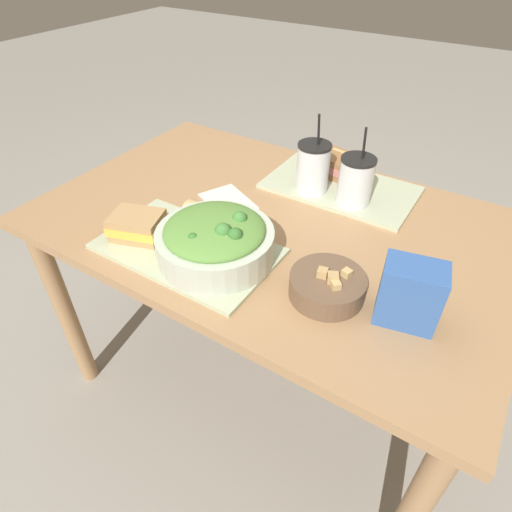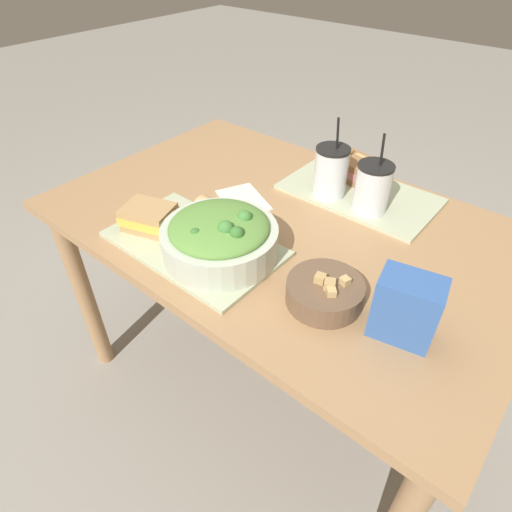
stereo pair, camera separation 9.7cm
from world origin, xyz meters
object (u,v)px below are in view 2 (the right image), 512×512
at_px(salad_bowl, 220,236).
at_px(chip_bag, 406,308).
at_px(sandwich_far, 354,168).
at_px(drink_cup_dark, 331,173).
at_px(napkin_folded, 243,200).
at_px(soup_bowl, 325,291).
at_px(drink_cup_red, 372,189).
at_px(baguette_far, 365,167).
at_px(sandwich_near, 149,217).
at_px(baguette_near, 215,213).

relative_size(salad_bowl, chip_bag, 2.00).
height_order(sandwich_far, drink_cup_dark, drink_cup_dark).
bearing_deg(napkin_folded, soup_bowl, -26.09).
height_order(sandwich_far, drink_cup_red, drink_cup_red).
distance_m(baguette_far, drink_cup_red, 0.20).
relative_size(sandwich_far, drink_cup_red, 0.66).
height_order(salad_bowl, soup_bowl, salad_bowl).
distance_m(salad_bowl, sandwich_near, 0.23).
bearing_deg(drink_cup_red, sandwich_far, 133.20).
relative_size(salad_bowl, drink_cup_red, 1.23).
distance_m(sandwich_near, sandwich_far, 0.66).
xyz_separation_m(soup_bowl, sandwich_far, (-0.23, 0.53, 0.01)).
bearing_deg(soup_bowl, napkin_folded, 153.91).
height_order(drink_cup_red, napkin_folded, drink_cup_red).
bearing_deg(baguette_near, sandwich_far, -14.63).
bearing_deg(salad_bowl, sandwich_far, 84.54).
bearing_deg(chip_bag, drink_cup_red, 114.52).
xyz_separation_m(drink_cup_dark, chip_bag, (0.40, -0.36, -0.01)).
bearing_deg(salad_bowl, napkin_folded, 119.56).
xyz_separation_m(sandwich_near, sandwich_far, (0.28, 0.60, 0.00)).
bearing_deg(chip_bag, soup_bowl, 175.85).
height_order(salad_bowl, drink_cup_red, drink_cup_red).
relative_size(soup_bowl, sandwich_far, 1.12).
bearing_deg(sandwich_near, salad_bowl, -9.12).
bearing_deg(baguette_near, baguette_far, -16.38).
xyz_separation_m(sandwich_near, baguette_far, (0.30, 0.62, 0.00)).
height_order(soup_bowl, baguette_far, baguette_far).
relative_size(sandwich_far, napkin_folded, 0.75).
height_order(sandwich_near, drink_cup_dark, drink_cup_dark).
height_order(sandwich_far, baguette_far, baguette_far).
xyz_separation_m(baguette_near, drink_cup_red, (0.29, 0.33, 0.03)).
bearing_deg(chip_bag, sandwich_far, 116.52).
bearing_deg(sandwich_near, soup_bowl, -10.68).
xyz_separation_m(soup_bowl, baguette_near, (-0.39, 0.05, 0.01)).
relative_size(salad_bowl, sandwich_near, 1.80).
xyz_separation_m(salad_bowl, sandwich_near, (-0.22, -0.04, -0.02)).
bearing_deg(baguette_near, drink_cup_dark, -21.09).
bearing_deg(drink_cup_red, salad_bowl, -113.90).
bearing_deg(drink_cup_dark, baguette_far, 80.22).
height_order(soup_bowl, sandwich_near, sandwich_near).
relative_size(soup_bowl, sandwich_near, 1.08).
distance_m(soup_bowl, sandwich_near, 0.51).
bearing_deg(drink_cup_dark, soup_bowl, -58.74).
bearing_deg(sandwich_far, baguette_near, -97.96).
bearing_deg(drink_cup_dark, sandwich_far, 88.73).
bearing_deg(baguette_far, drink_cup_dark, -176.30).
bearing_deg(drink_cup_dark, sandwich_near, -121.05).
xyz_separation_m(drink_cup_dark, napkin_folded, (-0.19, -0.18, -0.08)).
bearing_deg(salad_bowl, drink_cup_red, 66.10).
bearing_deg(chip_bag, salad_bowl, 175.23).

